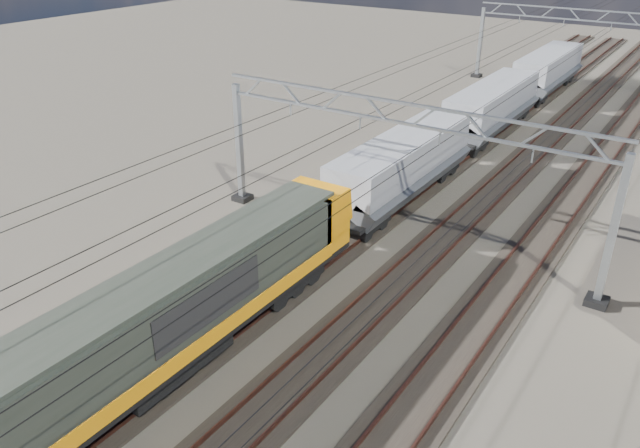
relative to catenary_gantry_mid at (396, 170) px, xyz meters
The scene contains 12 objects.
ground 5.59m from the catenary_gantry_mid, 90.00° to the right, with size 160.00×160.00×0.00m, color black.
track_outer_west 8.17m from the catenary_gantry_mid, 146.31° to the right, with size 2.60×140.00×0.30m.
track_loco 5.89m from the catenary_gantry_mid, 116.57° to the right, with size 2.60×140.00×0.30m.
track_inner_east 5.89m from the catenary_gantry_mid, 63.43° to the right, with size 2.60×140.00×0.30m.
track_outer_east 8.17m from the catenary_gantry_mid, 33.69° to the right, with size 2.60×140.00×0.30m.
catenary_gantry_mid is the anchor object (origin of this frame).
catenary_gantry_far 36.00m from the catenary_gantry_mid, 90.00° to the left, with size 19.90×0.90×7.11m.
overhead_wires 4.40m from the catenary_gantry_mid, 90.00° to the left, with size 12.03×140.00×0.53m.
locomotive 13.20m from the catenary_gantry_mid, 98.78° to the right, with size 2.76×21.10×3.62m.
hopper_wagon_lead 5.42m from the catenary_gantry_mid, 112.85° to the left, with size 3.38×13.00×3.25m.
hopper_wagon_mid 19.12m from the catenary_gantry_mid, 96.03° to the left, with size 3.38×13.00×3.25m.
hopper_wagon_third 33.25m from the catenary_gantry_mid, 93.45° to the left, with size 3.38×13.00×3.25m.
Camera 1 is at (11.98, -20.33, 14.43)m, focal length 35.00 mm.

